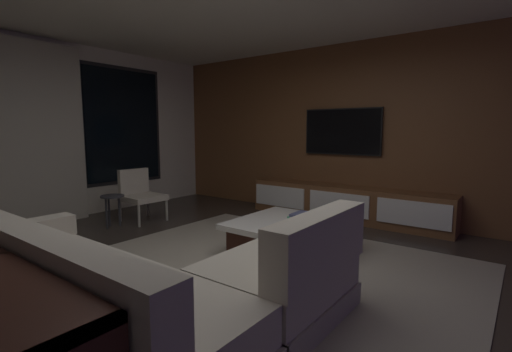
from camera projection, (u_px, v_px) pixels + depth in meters
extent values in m
plane|color=#332B26|center=(231.00, 281.00, 3.32)|extent=(9.20, 9.20, 0.00)
cube|color=silver|center=(42.00, 132.00, 5.34)|extent=(6.60, 0.12, 2.70)
cube|color=black|center=(123.00, 126.00, 6.32)|extent=(1.52, 0.02, 2.02)
cube|color=black|center=(123.00, 126.00, 6.31)|extent=(1.40, 0.03, 1.90)
cube|color=#BCB5A3|center=(4.00, 136.00, 4.80)|extent=(2.10, 0.12, 2.60)
cube|color=brown|center=(360.00, 132.00, 5.58)|extent=(0.12, 7.80, 2.70)
cube|color=gray|center=(262.00, 271.00, 3.54)|extent=(3.20, 3.80, 0.01)
cube|color=#A49C8C|center=(93.00, 324.00, 2.40)|extent=(0.90, 2.50, 0.18)
cube|color=beige|center=(91.00, 294.00, 2.38)|extent=(0.86, 2.42, 0.24)
cube|color=beige|center=(28.00, 263.00, 2.06)|extent=(0.20, 2.50, 0.40)
cube|color=beige|center=(17.00, 234.00, 3.04)|extent=(0.90, 0.20, 0.18)
cube|color=#A49C8C|center=(275.00, 303.00, 2.70)|extent=(1.10, 0.90, 0.18)
cube|color=beige|center=(275.00, 276.00, 2.68)|extent=(1.07, 0.86, 0.24)
cube|color=beige|center=(319.00, 243.00, 2.43)|extent=(1.10, 0.20, 0.40)
cube|color=beige|center=(14.00, 246.00, 2.49)|extent=(0.10, 0.36, 0.36)
cube|color=#B2A893|center=(76.00, 276.00, 1.98)|extent=(0.10, 0.36, 0.36)
cube|color=#381C14|center=(289.00, 240.00, 4.06)|extent=(1.00, 1.00, 0.30)
cube|color=white|center=(289.00, 224.00, 4.04)|extent=(1.16, 1.16, 0.06)
cube|color=#5B6E4B|center=(301.00, 219.00, 4.08)|extent=(0.26, 0.16, 0.03)
cube|color=#47996F|center=(301.00, 217.00, 4.08)|extent=(0.23, 0.22, 0.02)
cube|color=#43476A|center=(301.00, 214.00, 4.08)|extent=(0.27, 0.16, 0.03)
cylinder|color=#B2ADA0|center=(167.00, 209.00, 5.52)|extent=(0.04, 0.04, 0.36)
cylinder|color=#B2ADA0|center=(139.00, 215.00, 5.15)|extent=(0.04, 0.04, 0.36)
cylinder|color=#B2ADA0|center=(148.00, 205.00, 5.83)|extent=(0.04, 0.04, 0.36)
cylinder|color=#B2ADA0|center=(120.00, 210.00, 5.47)|extent=(0.04, 0.04, 0.36)
cube|color=beige|center=(143.00, 198.00, 5.47)|extent=(0.56, 0.58, 0.08)
cube|color=beige|center=(134.00, 181.00, 5.59)|extent=(0.49, 0.10, 0.38)
cylinder|color=#333338|center=(106.00, 213.00, 5.05)|extent=(0.03, 0.03, 0.46)
cylinder|color=#333338|center=(119.00, 210.00, 5.21)|extent=(0.03, 0.03, 0.46)
cylinder|color=#333338|center=(109.00, 210.00, 5.19)|extent=(0.03, 0.03, 0.46)
cylinder|color=#333338|center=(112.00, 196.00, 5.11)|extent=(0.32, 0.32, 0.02)
cube|color=brown|center=(344.00, 203.00, 5.55)|extent=(0.44, 3.10, 0.52)
cube|color=white|center=(413.00, 214.00, 4.74)|extent=(0.02, 0.93, 0.33)
cube|color=white|center=(338.00, 204.00, 5.37)|extent=(0.02, 0.93, 0.33)
cube|color=white|center=(279.00, 196.00, 5.99)|extent=(0.02, 0.93, 0.33)
cube|color=black|center=(401.00, 221.00, 5.03)|extent=(0.33, 0.68, 0.19)
cube|color=#C15169|center=(421.00, 225.00, 4.88)|extent=(0.03, 0.04, 0.16)
cube|color=slate|center=(414.00, 223.00, 4.93)|extent=(0.03, 0.04, 0.19)
cube|color=#C442A1|center=(407.00, 223.00, 4.98)|extent=(0.03, 0.04, 0.16)
cube|color=#464A62|center=(401.00, 222.00, 5.03)|extent=(0.03, 0.04, 0.17)
cube|color=#B058CD|center=(394.00, 221.00, 5.08)|extent=(0.03, 0.04, 0.17)
cube|color=#9EA642|center=(388.00, 220.00, 5.13)|extent=(0.03, 0.04, 0.18)
cube|color=#D0BB5A|center=(382.00, 218.00, 5.18)|extent=(0.03, 0.04, 0.18)
cube|color=black|center=(342.00, 132.00, 5.65)|extent=(0.04, 1.25, 0.72)
cube|color=black|center=(342.00, 132.00, 5.64)|extent=(0.05, 1.21, 0.68)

